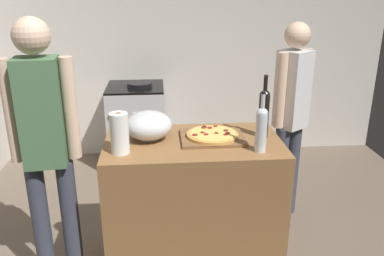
% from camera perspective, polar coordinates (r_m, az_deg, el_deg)
% --- Properties ---
extents(ground_plane, '(4.49, 3.36, 0.02)m').
position_cam_1_polar(ground_plane, '(3.53, 0.01, -12.20)').
color(ground_plane, '#6B5B4C').
extents(kitchen_wall_rear, '(4.49, 0.10, 2.60)m').
position_cam_1_polar(kitchen_wall_rear, '(4.45, -1.57, 12.58)').
color(kitchen_wall_rear, beige).
rests_on(kitchen_wall_rear, ground_plane).
extents(counter, '(1.11, 0.64, 0.93)m').
position_cam_1_polar(counter, '(2.74, 0.18, -10.92)').
color(counter, olive).
rests_on(counter, ground_plane).
extents(cutting_board, '(0.40, 0.32, 0.02)m').
position_cam_1_polar(cutting_board, '(2.56, 2.91, -1.37)').
color(cutting_board, brown).
rests_on(cutting_board, counter).
extents(pizza, '(0.33, 0.33, 0.03)m').
position_cam_1_polar(pizza, '(2.55, 2.91, -0.92)').
color(pizza, tan).
rests_on(pizza, cutting_board).
extents(mixing_bowl, '(0.30, 0.30, 0.18)m').
position_cam_1_polar(mixing_bowl, '(2.54, -6.18, 0.37)').
color(mixing_bowl, '#B2B2B7').
rests_on(mixing_bowl, counter).
extents(paper_towel_roll, '(0.11, 0.11, 0.25)m').
position_cam_1_polar(paper_towel_roll, '(2.35, -10.24, -0.75)').
color(paper_towel_roll, white).
rests_on(paper_towel_roll, counter).
extents(wine_bottle_amber, '(0.07, 0.07, 0.36)m').
position_cam_1_polar(wine_bottle_amber, '(2.36, 9.81, 0.08)').
color(wine_bottle_amber, silver).
rests_on(wine_bottle_amber, counter).
extents(wine_bottle_dark, '(0.07, 0.07, 0.40)m').
position_cam_1_polar(wine_bottle_dark, '(2.59, 10.16, 2.41)').
color(wine_bottle_dark, black).
rests_on(wine_bottle_dark, counter).
extents(stove, '(0.57, 0.59, 0.92)m').
position_cam_1_polar(stove, '(4.26, -7.79, 0.22)').
color(stove, '#B7B7BC').
rests_on(stove, ground_plane).
extents(person_in_stripes, '(0.40, 0.22, 1.70)m').
position_cam_1_polar(person_in_stripes, '(2.51, -20.10, -1.70)').
color(person_in_stripes, '#383D4C').
rests_on(person_in_stripes, ground_plane).
extents(person_in_red, '(0.32, 0.28, 1.60)m').
position_cam_1_polar(person_in_red, '(3.23, 13.85, 2.22)').
color(person_in_red, '#383D4C').
rests_on(person_in_red, ground_plane).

